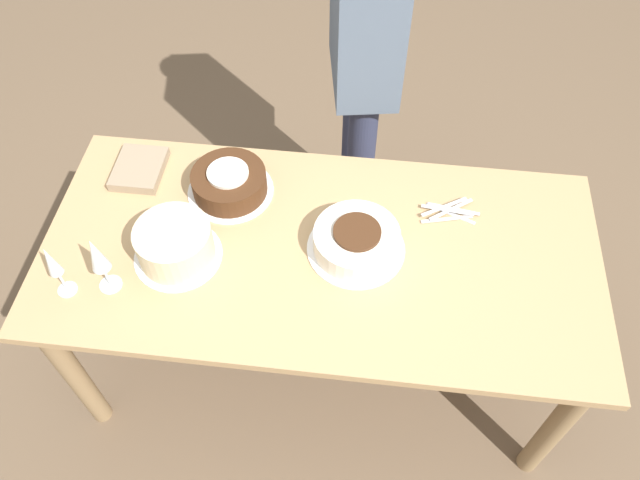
{
  "coord_description": "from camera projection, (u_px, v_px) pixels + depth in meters",
  "views": [
    {
      "loc": [
        -0.13,
        1.13,
        2.3
      ],
      "look_at": [
        0.0,
        0.0,
        0.78
      ],
      "focal_mm": 35.0,
      "sensor_mm": 36.0,
      "label": 1
    }
  ],
  "objects": [
    {
      "name": "fork_pile",
      "position": [
        449.0,
        211.0,
        2.02
      ],
      "size": [
        0.19,
        0.12,
        0.02
      ],
      "color": "silver",
      "rests_on": "dining_table"
    },
    {
      "name": "cake_back_decorated",
      "position": [
        175.0,
        244.0,
        1.87
      ],
      "size": [
        0.27,
        0.27,
        0.13
      ],
      "color": "white",
      "rests_on": "dining_table"
    },
    {
      "name": "wine_glass_far",
      "position": [
        97.0,
        256.0,
        1.74
      ],
      "size": [
        0.07,
        0.07,
        0.22
      ],
      "color": "silver",
      "rests_on": "dining_table"
    },
    {
      "name": "napkin_stack",
      "position": [
        139.0,
        169.0,
        2.12
      ],
      "size": [
        0.16,
        0.2,
        0.03
      ],
      "color": "gray",
      "rests_on": "dining_table"
    },
    {
      "name": "cake_center_white",
      "position": [
        356.0,
        241.0,
        1.91
      ],
      "size": [
        0.31,
        0.31,
        0.09
      ],
      "color": "white",
      "rests_on": "dining_table"
    },
    {
      "name": "dining_table",
      "position": [
        320.0,
        268.0,
        2.02
      ],
      "size": [
        1.74,
        0.82,
        0.73
      ],
      "color": "tan",
      "rests_on": "ground_plane"
    },
    {
      "name": "person_cutting",
      "position": [
        366.0,
        29.0,
        2.13
      ],
      "size": [
        0.28,
        0.43,
        1.7
      ],
      "rotation": [
        0.0,
        0.0,
        1.74
      ],
      "color": "#2D334C",
      "rests_on": "ground_plane"
    },
    {
      "name": "cake_front_chocolate",
      "position": [
        229.0,
        183.0,
        2.05
      ],
      "size": [
        0.29,
        0.29,
        0.1
      ],
      "color": "white",
      "rests_on": "dining_table"
    },
    {
      "name": "ground_plane",
      "position": [
        320.0,
        356.0,
        2.53
      ],
      "size": [
        12.0,
        12.0,
        0.0
      ],
      "primitive_type": "plane",
      "color": "brown"
    },
    {
      "name": "wine_glass_near",
      "position": [
        52.0,
        264.0,
        1.74
      ],
      "size": [
        0.06,
        0.06,
        0.21
      ],
      "color": "silver",
      "rests_on": "dining_table"
    }
  ]
}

